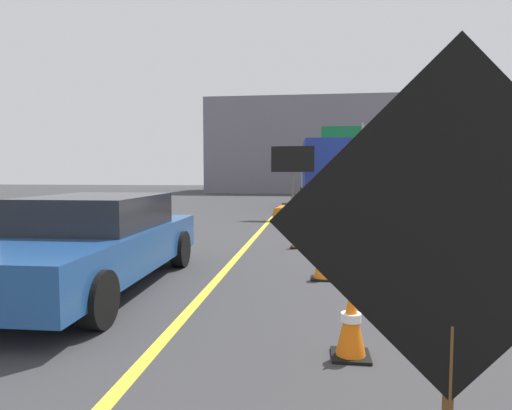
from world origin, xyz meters
name	(u,v)px	position (x,y,z in m)	size (l,w,h in m)	color
lane_center_stripe	(176,325)	(0.00, 6.00, 0.00)	(0.14, 36.00, 0.01)	yellow
roadwork_sign	(454,232)	(2.14, 3.28, 1.47)	(1.63, 0.18, 2.33)	#593819
arrow_board_trailer	(292,206)	(0.79, 17.73, 0.48)	(1.60, 1.90, 2.70)	orange
box_truck	(328,172)	(2.29, 23.54, 1.75)	(2.89, 7.66, 3.18)	black
pickup_car	(93,242)	(-1.74, 7.47, 0.70)	(2.08, 4.98, 1.38)	navy
highway_guide_sign	(350,147)	(4.00, 31.40, 3.42)	(2.79, 0.18, 5.00)	gray
far_building_block	(311,148)	(1.38, 42.14, 3.96)	(17.58, 9.99, 7.91)	slate
traffic_cone_near_sign	(351,323)	(1.89, 5.37, 0.33)	(0.36, 0.36, 0.67)	black
traffic_cone_mid_lane	(322,260)	(1.69, 8.42, 0.31)	(0.36, 0.36, 0.64)	black
traffic_cone_far_lane	(299,234)	(1.22, 11.39, 0.33)	(0.36, 0.36, 0.68)	black
traffic_cone_curbside	(293,218)	(0.96, 14.46, 0.36)	(0.36, 0.36, 0.74)	black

